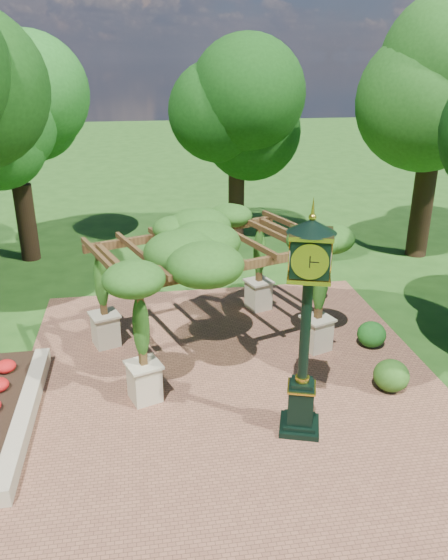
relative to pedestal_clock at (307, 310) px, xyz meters
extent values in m
plane|color=#1E4714|center=(-1.11, 0.66, -2.78)|extent=(120.00, 120.00, 0.00)
cube|color=brown|center=(-1.11, 1.66, -2.76)|extent=(10.00, 12.00, 0.04)
cube|color=#C6B793|center=(-5.71, 1.16, -2.58)|extent=(0.35, 5.00, 0.40)
cube|color=black|center=(0.00, 0.00, -2.68)|extent=(1.02, 1.02, 0.12)
cube|color=black|center=(0.00, 0.00, -2.13)|extent=(0.64, 0.64, 0.92)
cube|color=gold|center=(0.00, 0.00, -1.73)|extent=(0.72, 0.72, 0.04)
cylinder|color=black|center=(0.00, 0.00, -0.40)|extent=(0.26, 0.26, 2.34)
cube|color=black|center=(0.00, 0.00, 1.13)|extent=(0.89, 0.89, 0.71)
cylinder|color=beige|center=(-0.11, -0.35, 1.13)|extent=(0.59, 0.21, 0.61)
cone|color=black|center=(0.00, 0.00, 1.69)|extent=(1.15, 1.15, 0.25)
sphere|color=gold|center=(0.00, 0.00, 1.84)|extent=(0.14, 0.14, 0.14)
cube|color=beige|center=(-3.17, 1.58, -2.31)|extent=(0.81, 0.81, 0.87)
cube|color=brown|center=(-3.17, 1.58, -0.93)|extent=(0.20, 0.20, 1.79)
cube|color=beige|center=(1.38, 3.22, -2.31)|extent=(0.81, 0.81, 0.87)
cube|color=brown|center=(1.38, 3.22, -0.93)|extent=(0.20, 0.20, 1.79)
cube|color=beige|center=(-4.15, 4.31, -2.31)|extent=(0.81, 0.81, 0.87)
cube|color=brown|center=(-4.15, 4.31, -0.93)|extent=(0.20, 0.20, 1.79)
cube|color=beige|center=(0.40, 5.95, -2.31)|extent=(0.81, 0.81, 0.87)
cube|color=brown|center=(0.40, 5.95, -0.93)|extent=(0.20, 0.20, 1.79)
cube|color=brown|center=(-0.89, 2.40, 0.04)|extent=(5.33, 2.03, 0.21)
cube|color=brown|center=(-1.88, 5.13, 0.04)|extent=(5.33, 2.03, 0.21)
ellipsoid|color=#234E16|center=(-1.38, 3.77, 0.31)|extent=(6.46, 5.18, 0.97)
cube|color=gray|center=(-0.29, 10.64, -2.73)|extent=(0.66, 0.66, 0.11)
cylinder|color=gray|center=(-0.29, 10.64, -2.21)|extent=(0.34, 0.34, 1.03)
cylinder|color=gray|center=(-0.29, 10.64, -1.68)|extent=(0.63, 0.63, 0.06)
ellipsoid|color=#2B5919|center=(2.51, 1.09, -2.37)|extent=(0.85, 0.85, 0.74)
ellipsoid|color=#195517|center=(2.89, 3.13, -2.40)|extent=(0.81, 0.81, 0.69)
ellipsoid|color=#1F5C1A|center=(2.42, 6.44, -2.41)|extent=(0.93, 0.93, 0.67)
cylinder|color=black|center=(-7.35, 11.78, -1.32)|extent=(0.70, 0.70, 2.92)
ellipsoid|color=#1C5819|center=(-7.35, 11.78, 2.44)|extent=(3.93, 3.93, 4.61)
cylinder|color=#382116|center=(1.01, 13.42, -1.37)|extent=(0.68, 0.68, 2.82)
ellipsoid|color=#11390E|center=(1.01, 13.42, 2.26)|extent=(4.45, 4.45, 4.45)
cylinder|color=#301F12|center=(7.64, 9.95, -0.73)|extent=(0.80, 0.80, 4.11)
ellipsoid|color=#205217|center=(7.64, 9.95, 4.57)|extent=(4.89, 4.89, 6.49)
camera|label=1|loc=(-3.01, -9.07, 4.49)|focal=35.00mm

